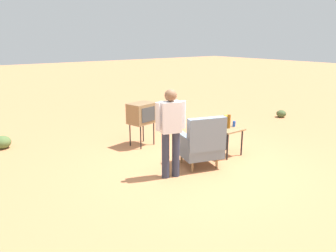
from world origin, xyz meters
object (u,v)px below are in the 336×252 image
object	(u,v)px
tv_on_stand	(142,114)
bottle_tall_amber	(229,121)
bottle_wine_green	(222,123)
person_standing	(171,128)
side_table	(227,132)
soda_can_blue	(234,124)
flower_vase	(227,120)
armchair	(201,143)

from	to	relation	value
tv_on_stand	bottle_tall_amber	xyz separation A→B (m)	(-1.16, 1.67, -0.03)
bottle_wine_green	tv_on_stand	bearing A→B (deg)	-61.55
tv_on_stand	person_standing	xyz separation A→B (m)	(0.57, 1.88, 0.16)
side_table	bottle_tall_amber	distance (m)	0.24
soda_can_blue	flower_vase	distance (m)	0.18
armchair	flower_vase	size ratio (longest dim) A/B	4.00
bottle_tall_amber	soda_can_blue	world-z (taller)	bottle_tall_amber
side_table	flower_vase	size ratio (longest dim) A/B	2.28
armchair	soda_can_blue	distance (m)	1.19
bottle_tall_amber	flower_vase	size ratio (longest dim) A/B	1.13
tv_on_stand	flower_vase	distance (m)	1.98
side_table	soda_can_blue	distance (m)	0.26
tv_on_stand	flower_vase	size ratio (longest dim) A/B	3.89
person_standing	soda_can_blue	bearing A→B (deg)	-173.35
bottle_wine_green	side_table	bearing A→B (deg)	-169.41
side_table	flower_vase	bearing A→B (deg)	-127.03
armchair	bottle_wine_green	bearing A→B (deg)	-168.25
armchair	soda_can_blue	bearing A→B (deg)	-169.73
side_table	bottle_wine_green	xyz separation A→B (m)	(0.21, 0.04, 0.25)
side_table	bottle_wine_green	world-z (taller)	bottle_wine_green
side_table	bottle_wine_green	bearing A→B (deg)	10.59
armchair	tv_on_stand	bearing A→B (deg)	-83.84
side_table	flower_vase	distance (m)	0.28
side_table	person_standing	xyz separation A→B (m)	(1.71, 0.21, 0.42)
armchair	tv_on_stand	world-z (taller)	armchair
bottle_wine_green	soda_can_blue	bearing A→B (deg)	-172.28
side_table	person_standing	distance (m)	1.77
soda_can_blue	flower_vase	xyz separation A→B (m)	(0.13, -0.10, 0.09)
bottle_tall_amber	flower_vase	world-z (taller)	bottle_tall_amber
armchair	side_table	size ratio (longest dim) A/B	1.75
bottle_tall_amber	bottle_wine_green	world-z (taller)	bottle_wine_green
side_table	tv_on_stand	size ratio (longest dim) A/B	0.59
person_standing	bottle_tall_amber	bearing A→B (deg)	-173.30
tv_on_stand	person_standing	distance (m)	1.97
armchair	bottle_tall_amber	xyz separation A→B (m)	(-0.96, -0.19, 0.26)
armchair	tv_on_stand	xyz separation A→B (m)	(0.20, -1.86, 0.28)
bottle_wine_green	bottle_tall_amber	bearing A→B (deg)	-171.00
bottle_tall_amber	soda_can_blue	bearing A→B (deg)	-173.86
soda_can_blue	bottle_wine_green	bearing A→B (deg)	7.72
person_standing	flower_vase	size ratio (longest dim) A/B	6.19
flower_vase	tv_on_stand	bearing A→B (deg)	-51.63
tv_on_stand	side_table	bearing A→B (deg)	124.31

